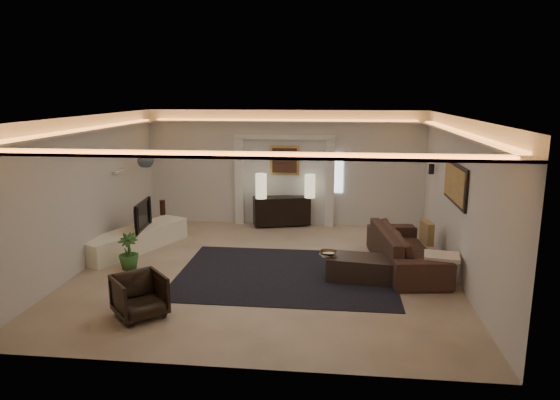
# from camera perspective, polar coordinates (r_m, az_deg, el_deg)

# --- Properties ---
(floor) EXTENTS (7.00, 7.00, 0.00)m
(floor) POSITION_cam_1_polar(r_m,az_deg,el_deg) (9.73, -1.57, -7.94)
(floor) COLOR #C1AD92
(floor) RESTS_ON ground
(ceiling) EXTENTS (7.00, 7.00, 0.00)m
(ceiling) POSITION_cam_1_polar(r_m,az_deg,el_deg) (9.14, -1.68, 9.39)
(ceiling) COLOR white
(ceiling) RESTS_ON ground
(wall_back) EXTENTS (7.00, 0.00, 7.00)m
(wall_back) POSITION_cam_1_polar(r_m,az_deg,el_deg) (12.75, 0.54, 3.65)
(wall_back) COLOR silver
(wall_back) RESTS_ON ground
(wall_front) EXTENTS (7.00, 0.00, 7.00)m
(wall_front) POSITION_cam_1_polar(r_m,az_deg,el_deg) (6.00, -6.25, -6.35)
(wall_front) COLOR silver
(wall_front) RESTS_ON ground
(wall_left) EXTENTS (0.00, 7.00, 7.00)m
(wall_left) POSITION_cam_1_polar(r_m,az_deg,el_deg) (10.40, -21.11, 0.86)
(wall_left) COLOR silver
(wall_left) RESTS_ON ground
(wall_right) EXTENTS (0.00, 7.00, 7.00)m
(wall_right) POSITION_cam_1_polar(r_m,az_deg,el_deg) (9.51, 19.76, -0.05)
(wall_right) COLOR silver
(wall_right) RESTS_ON ground
(cove_soffit) EXTENTS (7.00, 7.00, 0.04)m
(cove_soffit) POSITION_cam_1_polar(r_m,az_deg,el_deg) (9.16, -1.67, 7.64)
(cove_soffit) COLOR silver
(cove_soffit) RESTS_ON ceiling
(daylight_slit) EXTENTS (0.25, 0.03, 1.00)m
(daylight_slit) POSITION_cam_1_polar(r_m,az_deg,el_deg) (12.68, 6.62, 3.06)
(daylight_slit) COLOR white
(daylight_slit) RESTS_ON wall_back
(area_rug) EXTENTS (4.00, 3.00, 0.01)m
(area_rug) POSITION_cam_1_polar(r_m,az_deg,el_deg) (9.49, 0.68, -8.41)
(area_rug) COLOR black
(area_rug) RESTS_ON ground
(pilaster_left) EXTENTS (0.22, 0.20, 2.20)m
(pilaster_left) POSITION_cam_1_polar(r_m,az_deg,el_deg) (12.87, -4.61, 2.11)
(pilaster_left) COLOR silver
(pilaster_left) RESTS_ON ground
(pilaster_right) EXTENTS (0.22, 0.20, 2.20)m
(pilaster_right) POSITION_cam_1_polar(r_m,az_deg,el_deg) (12.65, 5.68, 1.91)
(pilaster_right) COLOR silver
(pilaster_right) RESTS_ON ground
(alcove_header) EXTENTS (2.52, 0.20, 0.12)m
(alcove_header) POSITION_cam_1_polar(r_m,az_deg,el_deg) (12.56, 0.50, 7.19)
(alcove_header) COLOR silver
(alcove_header) RESTS_ON wall_back
(painting_frame) EXTENTS (0.74, 0.04, 0.74)m
(painting_frame) POSITION_cam_1_polar(r_m,az_deg,el_deg) (12.69, 0.53, 4.52)
(painting_frame) COLOR tan
(painting_frame) RESTS_ON wall_back
(painting_canvas) EXTENTS (0.62, 0.02, 0.62)m
(painting_canvas) POSITION_cam_1_polar(r_m,az_deg,el_deg) (12.67, 0.52, 4.50)
(painting_canvas) COLOR #4C2D1E
(painting_canvas) RESTS_ON wall_back
(art_panel_frame) EXTENTS (0.04, 1.64, 0.74)m
(art_panel_frame) POSITION_cam_1_polar(r_m,az_deg,el_deg) (9.74, 19.30, 1.77)
(art_panel_frame) COLOR black
(art_panel_frame) RESTS_ON wall_right
(art_panel_gold) EXTENTS (0.02, 1.50, 0.62)m
(art_panel_gold) POSITION_cam_1_polar(r_m,az_deg,el_deg) (9.74, 19.15, 1.77)
(art_panel_gold) COLOR tan
(art_panel_gold) RESTS_ON wall_right
(wall_sconce) EXTENTS (0.12, 0.12, 0.22)m
(wall_sconce) POSITION_cam_1_polar(r_m,az_deg,el_deg) (11.56, 16.80, 3.39)
(wall_sconce) COLOR black
(wall_sconce) RESTS_ON wall_right
(wall_niche) EXTENTS (0.10, 0.55, 0.04)m
(wall_niche) POSITION_cam_1_polar(r_m,az_deg,el_deg) (11.58, -17.78, 3.19)
(wall_niche) COLOR silver
(wall_niche) RESTS_ON wall_left
(console) EXTENTS (1.48, 0.81, 0.71)m
(console) POSITION_cam_1_polar(r_m,az_deg,el_deg) (12.71, 0.20, -1.20)
(console) COLOR black
(console) RESTS_ON ground
(lamp_left) EXTENTS (0.35, 0.35, 0.62)m
(lamp_left) POSITION_cam_1_polar(r_m,az_deg,el_deg) (12.41, -2.16, 1.72)
(lamp_left) COLOR #FFF4B6
(lamp_left) RESTS_ON console
(lamp_right) EXTENTS (0.33, 0.33, 0.58)m
(lamp_right) POSITION_cam_1_polar(r_m,az_deg,el_deg) (12.51, 3.42, 1.79)
(lamp_right) COLOR #F7F0BE
(lamp_right) RESTS_ON console
(media_ledge) EXTENTS (1.65, 2.64, 0.49)m
(media_ledge) POSITION_cam_1_polar(r_m,az_deg,el_deg) (11.27, -16.04, -4.37)
(media_ledge) COLOR white
(media_ledge) RESTS_ON ground
(tv) EXTENTS (1.06, 0.23, 0.61)m
(tv) POSITION_cam_1_polar(r_m,az_deg,el_deg) (11.14, -15.77, -1.74)
(tv) COLOR black
(tv) RESTS_ON media_ledge
(figurine) EXTENTS (0.17, 0.17, 0.35)m
(figurine) POSITION_cam_1_polar(r_m,az_deg,el_deg) (12.29, -13.18, -0.85)
(figurine) COLOR black
(figurine) RESTS_ON media_ledge
(ginger_jar) EXTENTS (0.44, 0.44, 0.38)m
(ginger_jar) POSITION_cam_1_polar(r_m,az_deg,el_deg) (11.81, -15.04, 4.55)
(ginger_jar) COLOR #4D5E66
(ginger_jar) RESTS_ON wall_niche
(plant) EXTENTS (0.39, 0.39, 0.69)m
(plant) POSITION_cam_1_polar(r_m,az_deg,el_deg) (10.11, -16.80, -5.60)
(plant) COLOR #2E5F26
(plant) RESTS_ON ground
(sofa) EXTENTS (2.72, 1.36, 0.76)m
(sofa) POSITION_cam_1_polar(r_m,az_deg,el_deg) (10.02, 14.11, -5.40)
(sofa) COLOR #2E2214
(sofa) RESTS_ON ground
(throw_blanket) EXTENTS (0.66, 0.58, 0.06)m
(throw_blanket) POSITION_cam_1_polar(r_m,az_deg,el_deg) (9.22, 17.89, -6.09)
(throw_blanket) COLOR beige
(throw_blanket) RESTS_ON sofa
(throw_pillow) EXTENTS (0.22, 0.48, 0.46)m
(throw_pillow) POSITION_cam_1_polar(r_m,az_deg,el_deg) (10.63, 16.31, -3.57)
(throw_pillow) COLOR #977A48
(throw_pillow) RESTS_ON sofa
(coffee_table) EXTENTS (1.26, 0.79, 0.44)m
(coffee_table) POSITION_cam_1_polar(r_m,az_deg,el_deg) (9.31, 9.15, -7.70)
(coffee_table) COLOR black
(coffee_table) RESTS_ON ground
(bowl) EXTENTS (0.35, 0.35, 0.08)m
(bowl) POSITION_cam_1_polar(r_m,az_deg,el_deg) (9.25, 5.49, -6.13)
(bowl) COLOR #322112
(bowl) RESTS_ON coffee_table
(magazine) EXTENTS (0.33, 0.29, 0.03)m
(magazine) POSITION_cam_1_polar(r_m,az_deg,el_deg) (9.25, 5.49, -6.28)
(magazine) COLOR white
(magazine) RESTS_ON coffee_table
(armchair) EXTENTS (1.00, 1.00, 0.66)m
(armchair) POSITION_cam_1_polar(r_m,az_deg,el_deg) (8.01, -15.64, -10.43)
(armchair) COLOR black
(armchair) RESTS_ON ground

